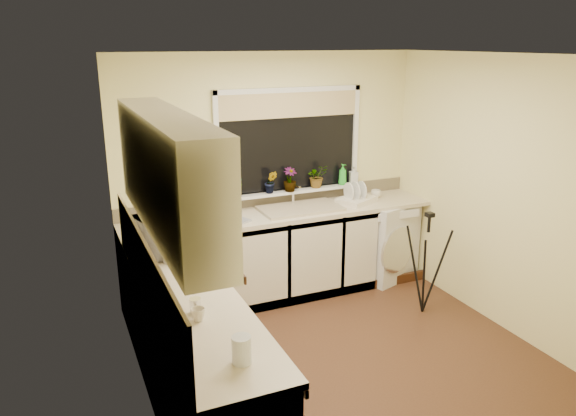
# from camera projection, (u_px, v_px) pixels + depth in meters

# --- Properties ---
(floor) EXTENTS (3.20, 3.20, 0.00)m
(floor) POSITION_uv_depth(u_px,v_px,m) (337.00, 350.00, 4.72)
(floor) COLOR #513020
(floor) RESTS_ON ground
(ceiling) EXTENTS (3.20, 3.20, 0.00)m
(ceiling) POSITION_uv_depth(u_px,v_px,m) (346.00, 54.00, 4.01)
(ceiling) COLOR white
(ceiling) RESTS_ON ground
(wall_back) EXTENTS (3.20, 0.00, 3.20)m
(wall_back) POSITION_uv_depth(u_px,v_px,m) (271.00, 174.00, 5.68)
(wall_back) COLOR #F6EDA4
(wall_back) RESTS_ON ground
(wall_front) EXTENTS (3.20, 0.00, 3.20)m
(wall_front) POSITION_uv_depth(u_px,v_px,m) (472.00, 289.00, 3.05)
(wall_front) COLOR #F6EDA4
(wall_front) RESTS_ON ground
(wall_left) EXTENTS (0.00, 3.00, 3.00)m
(wall_left) POSITION_uv_depth(u_px,v_px,m) (135.00, 243.00, 3.75)
(wall_left) COLOR #F6EDA4
(wall_left) RESTS_ON ground
(wall_right) EXTENTS (0.00, 3.00, 3.00)m
(wall_right) POSITION_uv_depth(u_px,v_px,m) (496.00, 193.00, 4.98)
(wall_right) COLOR #F6EDA4
(wall_right) RESTS_ON ground
(base_cabinet_back) EXTENTS (2.55, 0.60, 0.86)m
(base_cabinet_back) POSITION_uv_depth(u_px,v_px,m) (253.00, 260.00, 5.52)
(base_cabinet_back) COLOR silver
(base_cabinet_back) RESTS_ON floor
(base_cabinet_left) EXTENTS (0.54, 2.40, 0.86)m
(base_cabinet_left) POSITION_uv_depth(u_px,v_px,m) (195.00, 357.00, 3.84)
(base_cabinet_left) COLOR silver
(base_cabinet_left) RESTS_ON floor
(worktop_back) EXTENTS (3.20, 0.60, 0.04)m
(worktop_back) POSITION_uv_depth(u_px,v_px,m) (282.00, 214.00, 5.52)
(worktop_back) COLOR beige
(worktop_back) RESTS_ON base_cabinet_back
(worktop_left) EXTENTS (0.60, 2.40, 0.04)m
(worktop_left) POSITION_uv_depth(u_px,v_px,m) (192.00, 299.00, 3.70)
(worktop_left) COLOR beige
(worktop_left) RESTS_ON base_cabinet_left
(upper_cabinet) EXTENTS (0.28, 1.90, 0.70)m
(upper_cabinet) POSITION_uv_depth(u_px,v_px,m) (167.00, 172.00, 3.25)
(upper_cabinet) COLOR silver
(upper_cabinet) RESTS_ON wall_left
(splashback_left) EXTENTS (0.02, 2.40, 0.45)m
(splashback_left) POSITION_uv_depth(u_px,v_px,m) (146.00, 272.00, 3.52)
(splashback_left) COLOR beige
(splashback_left) RESTS_ON wall_left
(splashback_back) EXTENTS (3.20, 0.02, 0.14)m
(splashback_back) POSITION_uv_depth(u_px,v_px,m) (271.00, 198.00, 5.74)
(splashback_back) COLOR beige
(splashback_back) RESTS_ON wall_back
(window_glass) EXTENTS (1.50, 0.02, 1.00)m
(window_glass) POSITION_uv_depth(u_px,v_px,m) (289.00, 142.00, 5.65)
(window_glass) COLOR black
(window_glass) RESTS_ON wall_back
(window_blind) EXTENTS (1.50, 0.02, 0.25)m
(window_blind) POSITION_uv_depth(u_px,v_px,m) (290.00, 105.00, 5.52)
(window_blind) COLOR tan
(window_blind) RESTS_ON wall_back
(windowsill) EXTENTS (1.60, 0.14, 0.03)m
(windowsill) POSITION_uv_depth(u_px,v_px,m) (291.00, 191.00, 5.75)
(windowsill) COLOR white
(windowsill) RESTS_ON wall_back
(sink) EXTENTS (0.82, 0.46, 0.03)m
(sink) POSITION_uv_depth(u_px,v_px,m) (300.00, 208.00, 5.58)
(sink) COLOR tan
(sink) RESTS_ON worktop_back
(faucet) EXTENTS (0.03, 0.03, 0.24)m
(faucet) POSITION_uv_depth(u_px,v_px,m) (293.00, 194.00, 5.71)
(faucet) COLOR silver
(faucet) RESTS_ON worktop_back
(washing_machine) EXTENTS (0.77, 0.75, 0.87)m
(washing_machine) POSITION_uv_depth(u_px,v_px,m) (381.00, 239.00, 6.11)
(washing_machine) COLOR silver
(washing_machine) RESTS_ON floor
(laptop) EXTENTS (0.43, 0.40, 0.26)m
(laptop) POSITION_uv_depth(u_px,v_px,m) (225.00, 215.00, 5.20)
(laptop) COLOR #A1A0A8
(laptop) RESTS_ON worktop_back
(kettle) EXTENTS (0.18, 0.18, 0.23)m
(kettle) POSITION_uv_depth(u_px,v_px,m) (174.00, 247.00, 4.25)
(kettle) COLOR silver
(kettle) RESTS_ON worktop_left
(dish_rack) EXTENTS (0.47, 0.43, 0.06)m
(dish_rack) POSITION_uv_depth(u_px,v_px,m) (356.00, 200.00, 5.81)
(dish_rack) COLOR white
(dish_rack) RESTS_ON worktop_back
(tripod) EXTENTS (0.59, 0.59, 1.02)m
(tripod) POSITION_uv_depth(u_px,v_px,m) (426.00, 263.00, 5.24)
(tripod) COLOR black
(tripod) RESTS_ON floor
(glass_jug) EXTENTS (0.11, 0.11, 0.15)m
(glass_jug) POSITION_uv_depth(u_px,v_px,m) (242.00, 350.00, 2.91)
(glass_jug) COLOR white
(glass_jug) RESTS_ON worktop_left
(steel_jar) EXTENTS (0.07, 0.07, 0.10)m
(steel_jar) POSITION_uv_depth(u_px,v_px,m) (195.00, 306.00, 3.45)
(steel_jar) COLOR silver
(steel_jar) RESTS_ON worktop_left
(microwave) EXTENTS (0.45, 0.56, 0.27)m
(microwave) POSITION_uv_depth(u_px,v_px,m) (162.00, 235.00, 4.47)
(microwave) COLOR white
(microwave) RESTS_ON worktop_left
(plant_a) EXTENTS (0.12, 0.08, 0.22)m
(plant_a) POSITION_uv_depth(u_px,v_px,m) (237.00, 187.00, 5.46)
(plant_a) COLOR #999999
(plant_a) RESTS_ON windowsill
(plant_b) EXTENTS (0.16, 0.14, 0.23)m
(plant_b) POSITION_uv_depth(u_px,v_px,m) (271.00, 182.00, 5.59)
(plant_b) COLOR #999999
(plant_b) RESTS_ON windowsill
(plant_c) EXTENTS (0.15, 0.15, 0.25)m
(plant_c) POSITION_uv_depth(u_px,v_px,m) (290.00, 179.00, 5.66)
(plant_c) COLOR #999999
(plant_c) RESTS_ON windowsill
(plant_d) EXTENTS (0.22, 0.19, 0.24)m
(plant_d) POSITION_uv_depth(u_px,v_px,m) (317.00, 176.00, 5.82)
(plant_d) COLOR #999999
(plant_d) RESTS_ON windowsill
(soap_bottle_green) EXTENTS (0.12, 0.12, 0.23)m
(soap_bottle_green) POSITION_uv_depth(u_px,v_px,m) (343.00, 174.00, 5.93)
(soap_bottle_green) COLOR green
(soap_bottle_green) RESTS_ON windowsill
(soap_bottle_clear) EXTENTS (0.10, 0.11, 0.19)m
(soap_bottle_clear) POSITION_uv_depth(u_px,v_px,m) (354.00, 175.00, 5.99)
(soap_bottle_clear) COLOR #999999
(soap_bottle_clear) RESTS_ON windowsill
(cup_back) EXTENTS (0.14, 0.14, 0.09)m
(cup_back) POSITION_uv_depth(u_px,v_px,m) (376.00, 194.00, 6.00)
(cup_back) COLOR white
(cup_back) RESTS_ON worktop_back
(cup_left) EXTENTS (0.11, 0.11, 0.08)m
(cup_left) POSITION_uv_depth(u_px,v_px,m) (198.00, 315.00, 3.36)
(cup_left) COLOR beige
(cup_left) RESTS_ON worktop_left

